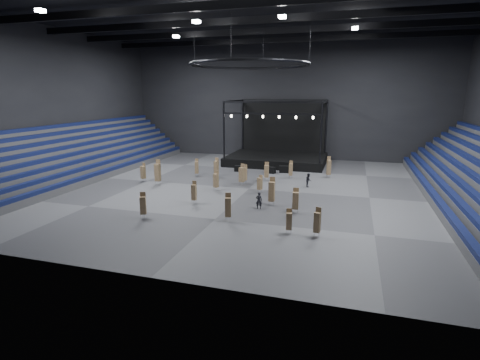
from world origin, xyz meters
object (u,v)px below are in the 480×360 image
(chair_stack_5, at_px, (143,172))
(chair_stack_9, at_px, (317,222))
(chair_stack_6, at_px, (260,183))
(chair_stack_10, at_px, (291,169))
(chair_stack_7, at_px, (296,200))
(chair_stack_11, at_px, (272,191))
(chair_stack_0, at_px, (329,167))
(chair_stack_8, at_px, (194,192))
(chair_stack_16, at_px, (267,171))
(chair_stack_17, at_px, (197,167))
(flight_case_right, at_px, (285,169))
(chair_stack_4, at_px, (242,174))
(chair_stack_15, at_px, (289,221))
(man_center, at_px, (259,200))
(flight_case_mid, at_px, (271,170))
(chair_stack_1, at_px, (216,167))
(chair_stack_13, at_px, (216,180))
(chair_stack_12, at_px, (228,207))
(chair_stack_2, at_px, (245,174))
(chair_stack_14, at_px, (158,172))
(chair_stack_3, at_px, (143,205))
(flight_case_left, at_px, (239,169))
(stage, at_px, (278,153))

(chair_stack_5, xyz_separation_m, chair_stack_9, (21.17, -11.62, -0.03))
(chair_stack_6, bearing_deg, chair_stack_10, 98.42)
(chair_stack_7, xyz_separation_m, chair_stack_11, (-2.45, 1.69, 0.19))
(chair_stack_0, height_order, chair_stack_9, chair_stack_0)
(chair_stack_8, distance_m, chair_stack_16, 11.94)
(chair_stack_17, bearing_deg, chair_stack_0, 0.57)
(flight_case_right, distance_m, chair_stack_4, 8.92)
(chair_stack_15, bearing_deg, chair_stack_10, 85.76)
(chair_stack_16, bearing_deg, chair_stack_7, -72.72)
(chair_stack_9, xyz_separation_m, chair_stack_10, (-4.88, 18.40, -0.02))
(chair_stack_7, height_order, man_center, chair_stack_7)
(flight_case_mid, bearing_deg, chair_stack_11, -77.59)
(chair_stack_1, distance_m, chair_stack_16, 6.37)
(man_center, bearing_deg, flight_case_mid, -96.87)
(chair_stack_6, height_order, chair_stack_13, chair_stack_13)
(chair_stack_15, height_order, man_center, chair_stack_15)
(chair_stack_12, bearing_deg, chair_stack_1, 98.27)
(chair_stack_2, xyz_separation_m, chair_stack_11, (4.78, -7.60, 0.24))
(chair_stack_16, bearing_deg, chair_stack_1, 172.07)
(chair_stack_8, xyz_separation_m, chair_stack_11, (7.16, 1.43, 0.27))
(chair_stack_6, relative_size, chair_stack_10, 0.87)
(chair_stack_5, height_order, chair_stack_15, chair_stack_5)
(chair_stack_0, distance_m, chair_stack_4, 11.37)
(chair_stack_14, xyz_separation_m, chair_stack_17, (2.40, 5.52, -0.36))
(chair_stack_1, height_order, chair_stack_8, chair_stack_1)
(chair_stack_0, distance_m, chair_stack_12, 19.83)
(chair_stack_7, height_order, chair_stack_17, chair_stack_7)
(chair_stack_3, relative_size, chair_stack_4, 0.91)
(chair_stack_2, xyz_separation_m, man_center, (3.89, -8.89, -0.38))
(chair_stack_0, relative_size, chair_stack_9, 1.20)
(chair_stack_14, bearing_deg, chair_stack_15, -31.70)
(chair_stack_11, relative_size, chair_stack_14, 0.93)
(flight_case_mid, distance_m, chair_stack_8, 15.96)
(chair_stack_5, xyz_separation_m, chair_stack_15, (19.12, -11.62, -0.15))
(chair_stack_8, bearing_deg, chair_stack_16, 66.91)
(flight_case_left, xyz_separation_m, chair_stack_11, (7.34, -13.80, 1.01))
(chair_stack_15, distance_m, chair_stack_16, 17.09)
(chair_stack_2, distance_m, chair_stack_4, 0.99)
(chair_stack_7, height_order, chair_stack_8, chair_stack_7)
(flight_case_mid, bearing_deg, chair_stack_7, -70.57)
(chair_stack_0, relative_size, chair_stack_16, 1.18)
(flight_case_right, height_order, chair_stack_6, chair_stack_6)
(chair_stack_14, bearing_deg, stage, 60.39)
(chair_stack_11, bearing_deg, chair_stack_12, -114.46)
(chair_stack_5, bearing_deg, flight_case_mid, 52.92)
(flight_case_mid, distance_m, chair_stack_10, 3.73)
(stage, relative_size, chair_stack_12, 5.94)
(chair_stack_16, bearing_deg, chair_stack_0, 21.51)
(chair_stack_3, bearing_deg, stage, 54.75)
(flight_case_left, distance_m, chair_stack_12, 19.64)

